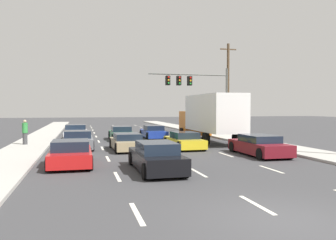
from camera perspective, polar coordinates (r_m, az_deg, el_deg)
ground_plane at (r=32.89m, az=-5.60°, el=-2.78°), size 140.00×140.00×0.00m
sidewalk_right at (r=30.51m, az=11.51°, el=-3.05°), size 2.75×80.00×0.14m
sidewalk_left at (r=27.78m, az=-21.30°, el=-3.64°), size 2.75×80.00×0.14m
lane_markings at (r=29.38m, az=-4.58°, el=-3.34°), size 6.94×52.00×0.01m
car_white at (r=30.57m, az=-14.79°, el=-2.07°), size 1.98×4.50×1.33m
car_gray at (r=23.96m, az=-14.48°, el=-3.26°), size 2.00×4.18×1.22m
car_red at (r=17.25m, az=-15.58°, el=-5.32°), size 2.00×4.32×1.21m
car_green at (r=30.07m, az=-7.64°, el=-2.20°), size 1.89×4.37×1.17m
car_tan at (r=22.71m, az=-6.69°, el=-3.60°), size 1.97×4.36×1.10m
car_black at (r=15.17m, az=-1.96°, el=-6.11°), size 1.84×4.63×1.27m
car_blue at (r=31.36m, az=-2.39°, el=-2.03°), size 1.86×4.34×1.16m
car_yellow at (r=23.56m, az=2.66°, el=-3.39°), size 1.90×4.35×1.12m
box_truck at (r=27.81m, az=6.89°, el=0.76°), size 2.70×9.18×3.74m
car_maroon at (r=20.81m, az=14.62°, el=-4.06°), size 1.98×4.68×1.18m
traffic_signal_mast at (r=36.24m, az=3.93°, el=5.74°), size 8.51×0.69×6.90m
utility_pole_mid at (r=38.12m, az=9.76°, el=5.27°), size 1.80×0.28×9.58m
pedestrian_near_corner at (r=26.74m, az=-22.29°, el=-1.84°), size 0.38×0.38×1.75m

